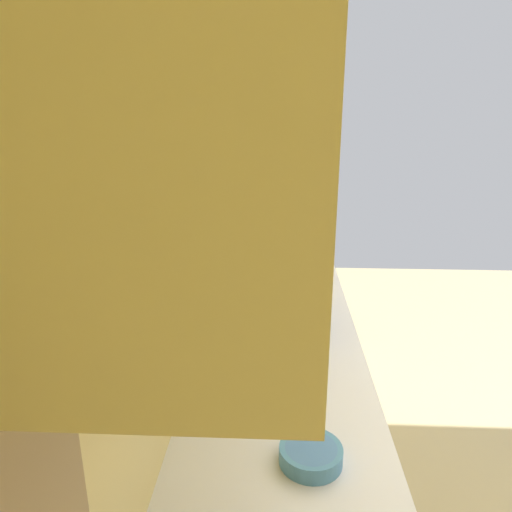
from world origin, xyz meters
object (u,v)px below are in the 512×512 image
(oven_range, at_px, (279,281))
(bowl, at_px, (311,454))
(kettle, at_px, (294,255))
(microwave, at_px, (275,292))

(oven_range, relative_size, bowl, 6.22)
(oven_range, relative_size, kettle, 4.89)
(kettle, bearing_deg, microwave, 172.18)
(bowl, distance_m, kettle, 1.59)
(oven_range, xyz_separation_m, kettle, (-0.86, -0.08, 0.49))
(oven_range, height_order, microwave, microwave)
(oven_range, relative_size, microwave, 2.35)
(bowl, bearing_deg, oven_range, 1.88)
(microwave, relative_size, bowl, 2.64)
(bowl, relative_size, kettle, 0.79)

